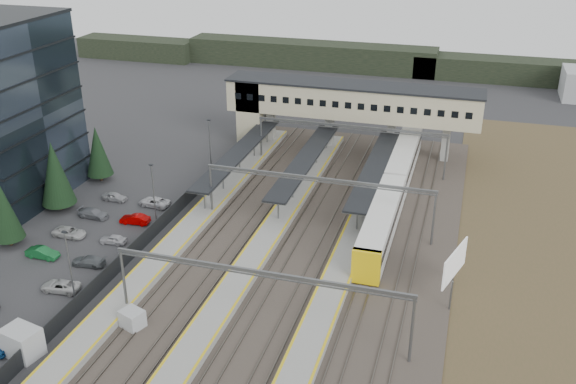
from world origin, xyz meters
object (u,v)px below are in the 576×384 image
(footbridge, at_px, (334,103))
(billboard, at_px, (455,265))
(train, at_px, (394,189))
(relay_cabin_near, at_px, (22,342))
(relay_cabin_far, at_px, (132,319))

(footbridge, distance_m, billboard, 43.82)
(train, bearing_deg, relay_cabin_near, -123.95)
(relay_cabin_far, relative_size, billboard, 0.42)
(relay_cabin_far, height_order, billboard, billboard)
(train, height_order, billboard, billboard)
(relay_cabin_near, xyz_separation_m, footbridge, (15.26, 58.70, 6.57))
(relay_cabin_near, bearing_deg, relay_cabin_far, 40.11)
(relay_cabin_far, height_order, train, train)
(relay_cabin_far, relative_size, train, 0.06)
(footbridge, bearing_deg, train, -55.32)
(footbridge, xyz_separation_m, train, (12.30, -17.77, -5.72))
(relay_cabin_near, relative_size, footbridge, 0.09)
(relay_cabin_far, distance_m, billboard, 32.41)
(relay_cabin_far, bearing_deg, train, 59.92)
(footbridge, bearing_deg, relay_cabin_near, -104.57)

